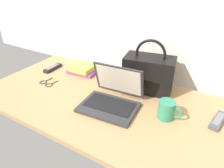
{
  "coord_description": "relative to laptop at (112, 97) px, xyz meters",
  "views": [
    {
      "loc": [
        0.52,
        -0.85,
        0.71
      ],
      "look_at": [
        0.02,
        0.0,
        0.15
      ],
      "focal_mm": 32.74,
      "sensor_mm": 36.0,
      "label": 1
    }
  ],
  "objects": [
    {
      "name": "coffee_mug",
      "position": [
        0.3,
        0.04,
        0.0
      ],
      "size": [
        0.13,
        0.09,
        0.1
      ],
      "color": "#338C66",
      "rests_on": "desk"
    },
    {
      "name": "handbag",
      "position": [
        0.11,
        0.26,
        0.07
      ],
      "size": [
        0.32,
        0.21,
        0.33
      ],
      "color": "black",
      "rests_on": "desk"
    },
    {
      "name": "remote_control_near",
      "position": [
        -0.63,
        0.17,
        -0.03
      ],
      "size": [
        0.05,
        0.16,
        0.02
      ],
      "color": "black",
      "rests_on": "desk"
    },
    {
      "name": "laptop",
      "position": [
        0.0,
        0.0,
        0.0
      ],
      "size": [
        0.33,
        0.3,
        0.21
      ],
      "color": "#2D2D33",
      "rests_on": "desk"
    },
    {
      "name": "book_stack",
      "position": [
        -0.39,
        0.24,
        -0.02
      ],
      "size": [
        0.22,
        0.16,
        0.06
      ],
      "color": "#8C4C8C",
      "rests_on": "desk"
    },
    {
      "name": "desk",
      "position": [
        -0.03,
        0.02,
        -0.06
      ],
      "size": [
        1.6,
        0.76,
        0.03
      ],
      "color": "tan",
      "rests_on": "ground"
    },
    {
      "name": "eyeglasses",
      "position": [
        -0.5,
        -0.02,
        -0.04
      ],
      "size": [
        0.12,
        0.12,
        0.01
      ],
      "color": "#333338",
      "rests_on": "desk"
    },
    {
      "name": "remote_control_far",
      "position": [
        0.54,
        0.13,
        -0.03
      ],
      "size": [
        0.07,
        0.17,
        0.02
      ],
      "color": "#4C4C51",
      "rests_on": "desk"
    }
  ]
}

